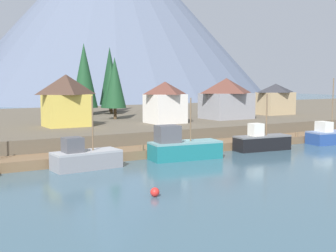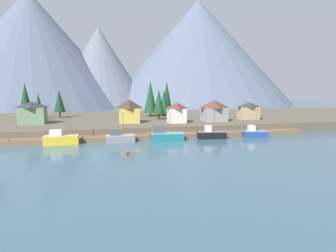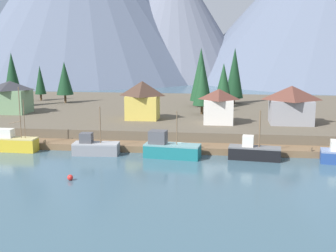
% 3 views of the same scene
% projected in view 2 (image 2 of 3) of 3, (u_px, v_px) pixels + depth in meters
% --- Properties ---
extents(ground_plane, '(400.00, 400.00, 1.00)m').
position_uv_depth(ground_plane, '(152.00, 130.00, 91.83)').
color(ground_plane, '#3D5B6B').
extents(dock, '(80.00, 4.00, 1.60)m').
position_uv_depth(dock, '(163.00, 136.00, 74.29)').
color(dock, brown).
rests_on(dock, ground_plane).
extents(shoreline_bank, '(400.00, 56.00, 2.50)m').
position_uv_depth(shoreline_bank, '(146.00, 120.00, 103.19)').
color(shoreline_bank, brown).
rests_on(shoreline_bank, ground_plane).
extents(mountain_central_peak, '(132.15, 132.15, 77.95)m').
position_uv_depth(mountain_central_peak, '(31.00, 50.00, 198.17)').
color(mountain_central_peak, slate).
rests_on(mountain_central_peak, ground_plane).
extents(mountain_east_peak, '(70.30, 70.30, 55.51)m').
position_uv_depth(mountain_east_peak, '(99.00, 67.00, 206.39)').
color(mountain_east_peak, slate).
rests_on(mountain_east_peak, ground_plane).
extents(mountain_far_ridge, '(145.68, 145.68, 81.11)m').
position_uv_depth(mountain_far_ridge, '(198.00, 53.00, 229.01)').
color(mountain_far_ridge, slate).
rests_on(mountain_far_ridge, ground_plane).
extents(fishing_boat_yellow, '(7.69, 2.42, 9.88)m').
position_uv_depth(fishing_boat_yellow, '(61.00, 139.00, 65.54)').
color(fishing_boat_yellow, gold).
rests_on(fishing_boat_yellow, ground_plane).
extents(fishing_boat_grey, '(6.87, 3.20, 7.20)m').
position_uv_depth(fishing_boat_grey, '(120.00, 138.00, 68.08)').
color(fishing_boat_grey, gray).
rests_on(fishing_boat_grey, ground_plane).
extents(fishing_boat_teal, '(8.27, 3.85, 6.80)m').
position_uv_depth(fishing_boat_teal, '(166.00, 135.00, 70.26)').
color(fishing_boat_teal, '#196B70').
rests_on(fishing_boat_teal, ground_plane).
extents(fishing_boat_black, '(7.46, 3.14, 7.07)m').
position_uv_depth(fishing_boat_black, '(211.00, 134.00, 73.28)').
color(fishing_boat_black, black).
rests_on(fishing_boat_black, ground_plane).
extents(fishing_boat_blue, '(6.44, 3.87, 9.01)m').
position_uv_depth(fishing_boat_blue, '(255.00, 133.00, 75.56)').
color(fishing_boat_blue, navy).
rests_on(fishing_boat_blue, ground_plane).
extents(house_green, '(7.44, 5.96, 6.45)m').
position_uv_depth(house_green, '(32.00, 112.00, 83.03)').
color(house_green, '#6B8E66').
rests_on(house_green, shoreline_bank).
extents(house_yellow, '(6.08, 4.72, 7.03)m').
position_uv_depth(house_yellow, '(129.00, 111.00, 85.12)').
color(house_yellow, gold).
rests_on(house_yellow, shoreline_bank).
extents(house_grey, '(7.53, 6.29, 6.59)m').
position_uv_depth(house_grey, '(214.00, 110.00, 89.89)').
color(house_grey, gray).
rests_on(house_grey, shoreline_bank).
extents(house_white, '(5.27, 4.82, 6.05)m').
position_uv_depth(house_white, '(177.00, 112.00, 85.78)').
color(house_white, silver).
rests_on(house_white, shoreline_bank).
extents(house_tan, '(6.59, 4.29, 5.62)m').
position_uv_depth(house_tan, '(248.00, 111.00, 95.29)').
color(house_tan, tan).
rests_on(house_tan, shoreline_bank).
extents(conifer_near_left, '(4.18, 4.18, 12.84)m').
position_uv_depth(conifer_near_left, '(167.00, 96.00, 111.89)').
color(conifer_near_left, '#4C3823').
rests_on(conifer_near_left, shoreline_bank).
extents(conifer_near_right, '(4.76, 4.76, 12.88)m').
position_uv_depth(conifer_near_right, '(150.00, 97.00, 105.00)').
color(conifer_near_right, '#4C3823').
rests_on(conifer_near_right, shoreline_bank).
extents(conifer_mid_left, '(3.88, 3.88, 9.63)m').
position_uv_depth(conifer_mid_left, '(59.00, 101.00, 99.72)').
color(conifer_mid_left, '#4C3823').
rests_on(conifer_mid_left, shoreline_bank).
extents(conifer_mid_right, '(3.62, 3.62, 9.91)m').
position_uv_depth(conifer_mid_right, '(159.00, 102.00, 94.35)').
color(conifer_mid_right, '#4C3823').
rests_on(conifer_mid_right, shoreline_bank).
extents(conifer_back_left, '(4.06, 4.06, 11.89)m').
position_uv_depth(conifer_back_left, '(25.00, 99.00, 90.16)').
color(conifer_back_left, '#4C3823').
rests_on(conifer_back_left, shoreline_bank).
extents(conifer_back_right, '(2.66, 2.66, 8.48)m').
position_uv_depth(conifer_back_right, '(39.00, 103.00, 101.60)').
color(conifer_back_right, '#4C3823').
rests_on(conifer_back_right, shoreline_bank).
extents(conifer_centre, '(3.92, 3.92, 9.63)m').
position_uv_depth(conifer_centre, '(164.00, 101.00, 105.74)').
color(conifer_centre, '#4C3823').
rests_on(conifer_centre, shoreline_bank).
extents(channel_buoy, '(0.70, 0.70, 0.70)m').
position_uv_depth(channel_buoy, '(127.00, 153.00, 55.88)').
color(channel_buoy, red).
rests_on(channel_buoy, ground_plane).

